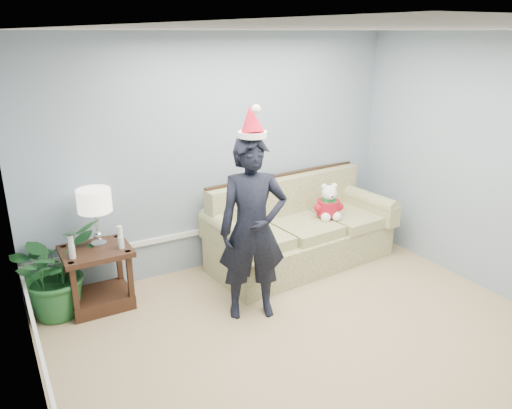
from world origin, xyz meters
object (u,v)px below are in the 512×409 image
Objects in this scene: houseplant at (54,270)px; man at (253,230)px; table_lamp at (94,203)px; teddy_bear at (329,206)px; side_table at (99,284)px; sofa at (299,233)px.

man reaches higher than houseplant.
teddy_bear is at bearing -6.19° from table_lamp.
teddy_bear is (2.72, -0.22, 0.45)m from side_table.
houseplant is at bearing 171.60° from sofa.
sofa is at bearing 55.70° from man.
table_lamp is at bearing 52.72° from side_table.
table_lamp is (-2.31, 0.17, 0.73)m from sofa.
side_table is 0.46m from houseplant.
teddy_bear is (0.35, -0.11, 0.33)m from sofa.
sofa is 0.50m from teddy_bear.
sofa is 5.15× the size of teddy_bear.
side_table is 1.70m from man.
man is at bearing -137.76° from teddy_bear.
table_lamp is (0.06, 0.07, 0.84)m from side_table.
houseplant reaches higher than side_table.
table_lamp is 0.33× the size of man.
side_table is at bearing -167.37° from teddy_bear.
teddy_bear is (2.66, -0.29, -0.39)m from table_lamp.
houseplant is at bearing 170.63° from man.
teddy_bear is (3.12, -0.28, 0.22)m from houseplant.
teddy_bear is (1.41, 0.66, -0.20)m from man.
sofa is 2.38m from side_table.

